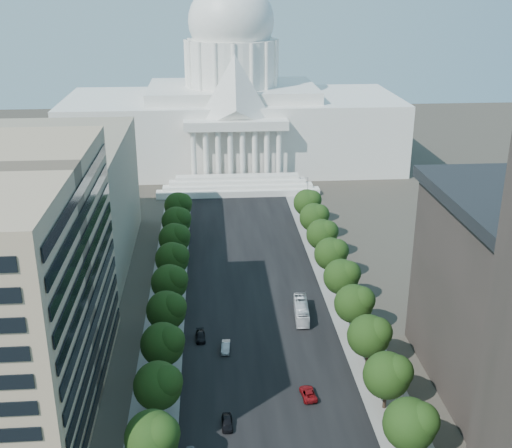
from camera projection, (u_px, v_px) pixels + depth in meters
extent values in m
cube|color=black|center=(250.00, 270.00, 152.66)|extent=(30.00, 260.00, 0.01)
cube|color=gray|center=(170.00, 273.00, 151.31)|extent=(8.00, 260.00, 0.02)
cube|color=gray|center=(329.00, 267.00, 154.02)|extent=(8.00, 260.00, 0.02)
cube|color=white|center=(233.00, 130.00, 236.64)|extent=(120.00, 50.00, 25.00)
cube|color=white|center=(232.00, 91.00, 231.45)|extent=(60.00, 40.00, 4.00)
cube|color=white|center=(236.00, 124.00, 208.64)|extent=(34.00, 8.00, 3.00)
cylinder|color=white|center=(232.00, 63.00, 227.87)|extent=(32.00, 32.00, 16.00)
ellipsoid|color=white|center=(231.00, 21.00, 222.87)|extent=(30.00, 30.00, 27.60)
cube|color=gray|center=(47.00, 202.00, 153.18)|extent=(38.00, 52.00, 30.00)
sphere|color=black|center=(152.00, 437.00, 87.72)|extent=(7.60, 7.60, 7.60)
sphere|color=black|center=(161.00, 434.00, 86.70)|extent=(5.32, 5.32, 5.32)
cylinder|color=#33261C|center=(159.00, 411.00, 100.58)|extent=(0.56, 0.56, 2.94)
sphere|color=black|center=(158.00, 385.00, 98.89)|extent=(7.60, 7.60, 7.60)
sphere|color=black|center=(166.00, 382.00, 97.87)|extent=(5.32, 5.32, 5.32)
cylinder|color=#33261C|center=(164.00, 368.00, 111.75)|extent=(0.56, 0.56, 2.94)
sphere|color=black|center=(162.00, 344.00, 110.07)|extent=(7.60, 7.60, 7.60)
sphere|color=black|center=(170.00, 340.00, 109.05)|extent=(5.32, 5.32, 5.32)
cylinder|color=#33261C|center=(167.00, 332.00, 122.92)|extent=(0.56, 0.56, 2.94)
sphere|color=black|center=(166.00, 311.00, 121.24)|extent=(7.60, 7.60, 7.60)
sphere|color=black|center=(173.00, 307.00, 120.22)|extent=(5.32, 5.32, 5.32)
cylinder|color=#33261C|center=(170.00, 303.00, 134.09)|extent=(0.56, 0.56, 2.94)
sphere|color=black|center=(169.00, 283.00, 132.41)|extent=(7.60, 7.60, 7.60)
sphere|color=black|center=(175.00, 279.00, 131.39)|extent=(5.32, 5.32, 5.32)
cylinder|color=#33261C|center=(173.00, 278.00, 145.27)|extent=(0.56, 0.56, 2.94)
sphere|color=black|center=(172.00, 259.00, 143.59)|extent=(7.60, 7.60, 7.60)
sphere|color=black|center=(178.00, 255.00, 142.56)|extent=(5.32, 5.32, 5.32)
cylinder|color=#33261C|center=(175.00, 256.00, 156.44)|extent=(0.56, 0.56, 2.94)
sphere|color=black|center=(174.00, 239.00, 154.76)|extent=(7.60, 7.60, 7.60)
sphere|color=black|center=(179.00, 235.00, 153.74)|extent=(5.32, 5.32, 5.32)
cylinder|color=#33261C|center=(177.00, 238.00, 167.61)|extent=(0.56, 0.56, 2.94)
sphere|color=black|center=(176.00, 221.00, 165.93)|extent=(7.60, 7.60, 7.60)
sphere|color=black|center=(181.00, 218.00, 164.91)|extent=(5.32, 5.32, 5.32)
cylinder|color=#33261C|center=(179.00, 222.00, 178.79)|extent=(0.56, 0.56, 2.94)
sphere|color=black|center=(178.00, 206.00, 177.10)|extent=(7.60, 7.60, 7.60)
sphere|color=black|center=(183.00, 203.00, 176.08)|extent=(5.32, 5.32, 5.32)
sphere|color=black|center=(409.00, 424.00, 90.29)|extent=(7.60, 7.60, 7.60)
sphere|color=black|center=(421.00, 421.00, 89.27)|extent=(5.32, 5.32, 5.32)
cylinder|color=#33261C|center=(385.00, 400.00, 103.15)|extent=(0.56, 0.56, 2.94)
sphere|color=black|center=(387.00, 375.00, 101.46)|extent=(7.60, 7.60, 7.60)
sphere|color=black|center=(397.00, 371.00, 100.44)|extent=(5.32, 5.32, 5.32)
cylinder|color=#33261C|center=(367.00, 359.00, 114.32)|extent=(0.56, 0.56, 2.94)
sphere|color=black|center=(369.00, 336.00, 112.64)|extent=(7.60, 7.60, 7.60)
sphere|color=black|center=(377.00, 332.00, 111.62)|extent=(5.32, 5.32, 5.32)
cylinder|color=#33261C|center=(352.00, 325.00, 125.49)|extent=(0.56, 0.56, 2.94)
sphere|color=black|center=(354.00, 304.00, 123.81)|extent=(7.60, 7.60, 7.60)
sphere|color=black|center=(362.00, 300.00, 122.79)|extent=(5.32, 5.32, 5.32)
cylinder|color=#33261C|center=(340.00, 297.00, 136.66)|extent=(0.56, 0.56, 2.94)
sphere|color=black|center=(341.00, 277.00, 134.98)|extent=(7.60, 7.60, 7.60)
sphere|color=black|center=(348.00, 273.00, 133.96)|extent=(5.32, 5.32, 5.32)
cylinder|color=#33261C|center=(330.00, 273.00, 147.84)|extent=(0.56, 0.56, 2.94)
sphere|color=black|center=(331.00, 254.00, 146.16)|extent=(7.60, 7.60, 7.60)
sphere|color=black|center=(337.00, 250.00, 145.13)|extent=(5.32, 5.32, 5.32)
cylinder|color=#33261C|center=(321.00, 252.00, 159.01)|extent=(0.56, 0.56, 2.94)
sphere|color=black|center=(322.00, 234.00, 157.33)|extent=(7.60, 7.60, 7.60)
sphere|color=black|center=(328.00, 231.00, 156.31)|extent=(5.32, 5.32, 5.32)
cylinder|color=#33261C|center=(313.00, 234.00, 170.18)|extent=(0.56, 0.56, 2.94)
sphere|color=black|center=(314.00, 217.00, 168.50)|extent=(7.60, 7.60, 7.60)
sphere|color=black|center=(319.00, 214.00, 167.48)|extent=(5.32, 5.32, 5.32)
cylinder|color=#33261C|center=(306.00, 218.00, 181.36)|extent=(0.56, 0.56, 2.94)
sphere|color=black|center=(307.00, 203.00, 179.67)|extent=(7.60, 7.60, 7.60)
sphere|color=black|center=(312.00, 200.00, 178.65)|extent=(5.32, 5.32, 5.32)
cylinder|color=gray|center=(403.00, 387.00, 101.31)|extent=(0.18, 0.18, 9.00)
cylinder|color=gray|center=(398.00, 364.00, 99.69)|extent=(2.40, 0.14, 0.14)
sphere|color=gray|center=(391.00, 365.00, 99.64)|extent=(0.44, 0.44, 0.44)
cylinder|color=gray|center=(366.00, 311.00, 124.59)|extent=(0.18, 0.18, 9.00)
cylinder|color=gray|center=(361.00, 291.00, 122.96)|extent=(2.40, 0.14, 0.14)
sphere|color=gray|center=(355.00, 292.00, 122.92)|extent=(0.44, 0.44, 0.44)
cylinder|color=gray|center=(340.00, 259.00, 147.86)|extent=(0.18, 0.18, 9.00)
cylinder|color=gray|center=(336.00, 241.00, 146.24)|extent=(2.40, 0.14, 0.14)
sphere|color=gray|center=(331.00, 242.00, 146.20)|extent=(0.44, 0.44, 0.44)
cylinder|color=gray|center=(322.00, 220.00, 171.14)|extent=(0.18, 0.18, 9.00)
cylinder|color=gray|center=(318.00, 205.00, 169.51)|extent=(2.40, 0.14, 0.14)
sphere|color=gray|center=(314.00, 206.00, 169.47)|extent=(0.44, 0.44, 0.44)
cylinder|color=gray|center=(307.00, 192.00, 194.42)|extent=(0.18, 0.18, 9.00)
cylinder|color=gray|center=(304.00, 178.00, 192.79)|extent=(2.40, 0.14, 0.14)
sphere|color=gray|center=(300.00, 178.00, 192.75)|extent=(0.44, 0.44, 0.44)
imported|color=black|center=(227.00, 422.00, 99.07)|extent=(1.74, 4.25, 1.44)
imported|color=#9C9EA4|center=(226.00, 347.00, 119.34)|extent=(1.89, 4.54, 1.46)
imported|color=maroon|center=(308.00, 393.00, 106.06)|extent=(2.67, 5.07, 1.36)
imported|color=black|center=(201.00, 336.00, 123.02)|extent=(1.99, 4.52, 1.29)
imported|color=white|center=(301.00, 310.00, 130.92)|extent=(3.39, 11.17, 3.07)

